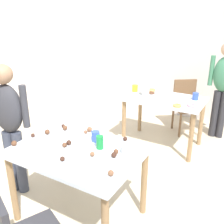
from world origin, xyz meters
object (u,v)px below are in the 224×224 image
Objects in this scene: dining_table_near at (78,158)px; dining_table_far at (164,105)px; soda_can at (100,142)px; pitcher_far at (146,89)px; mixing_bowl at (132,150)px; person_girl_near at (10,121)px; chair_far_table at (186,103)px; person_adult_far at (223,83)px.

dining_table_near is 1.85m from dining_table_far.
pitcher_far is (-0.29, 1.68, 0.05)m from soda_can.
soda_can reaches higher than mixing_bowl.
person_girl_near reaches higher than dining_table_near.
person_girl_near is (-1.15, -2.57, 0.36)m from chair_far_table.
soda_can reaches higher than dining_table_far.
mixing_bowl is (0.46, 0.16, 0.14)m from dining_table_near.
chair_far_table reaches higher than dining_table_near.
person_adult_far is 2.54m from soda_can.
chair_far_table is 0.58× the size of person_adult_far.
pitcher_far is (-0.12, 1.79, 0.21)m from dining_table_near.
pitcher_far reaches higher than soda_can.
soda_can is (1.02, 0.14, -0.05)m from person_girl_near.
person_girl_near is 3.09m from person_adult_far.
chair_far_table is at bearing 60.39° from pitcher_far.
person_adult_far reaches higher than dining_table_near.
dining_table_near is 2.56m from chair_far_table.
person_adult_far reaches higher than dining_table_far.
person_girl_near is at bearing -172.08° from soda_can.
person_girl_near reaches higher than dining_table_far.
person_adult_far is at bearing 47.19° from dining_table_far.
soda_can is 0.55× the size of pitcher_far.
soda_can reaches higher than dining_table_near.
dining_table_near is at bearing -146.42° from soda_can.
mixing_bowl is (0.16, -2.37, 0.30)m from chair_far_table.
chair_far_table is 3.94× the size of pitcher_far.
mixing_bowl is 1.43× the size of soda_can.
mixing_bowl is 0.30m from soda_can.
soda_can is at bearing 33.58° from dining_table_near.
dining_table_near is 1.02× the size of dining_table_far.
dining_table_far is at bearing -102.09° from chair_far_table.
dining_table_far is 9.19× the size of soda_can.
pitcher_far is at bearing -169.00° from dining_table_far.
pitcher_far is (-0.58, 1.63, 0.07)m from mixing_bowl.
dining_table_far is 0.74× the size of person_adult_far.
dining_table_near is 0.26m from soda_can.
dining_table_near is 2.71m from person_adult_far.
chair_far_table reaches higher than mixing_bowl.
chair_far_table is at bearing 86.85° from soda_can.
soda_can is at bearing 7.92° from person_girl_near.
dining_table_near is 0.88m from person_girl_near.
person_adult_far reaches higher than soda_can.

